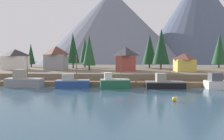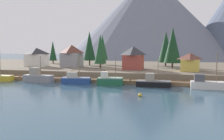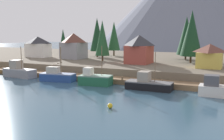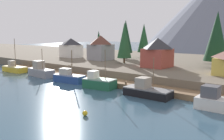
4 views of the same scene
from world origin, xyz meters
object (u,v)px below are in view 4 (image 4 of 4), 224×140
at_px(fishing_boat_grey, 41,71).
at_px(fishing_boat_blue, 69,77).
at_px(house_grey, 101,47).
at_px(fishing_boat_black, 147,91).
at_px(fishing_boat_white, 223,103).
at_px(conifer_near_left, 99,41).
at_px(conifer_back_left, 126,36).
at_px(conifer_mid_left, 216,38).
at_px(conifer_mid_right, 144,38).
at_px(conifer_centre, 124,40).
at_px(conifer_back_right, 217,36).
at_px(channel_buoy, 85,113).
at_px(fishing_boat_yellow, 15,68).
at_px(house_red, 157,52).
at_px(house_white, 71,48).
at_px(fishing_boat_green, 99,82).

relative_size(fishing_boat_grey, fishing_boat_blue, 1.09).
bearing_deg(house_grey, fishing_boat_black, -35.52).
xyz_separation_m(fishing_boat_white, conifer_near_left, (-57.95, 37.12, 6.57)).
bearing_deg(conifer_near_left, fishing_boat_black, -39.17).
distance_m(fishing_boat_black, fishing_boat_white, 12.37).
bearing_deg(conifer_back_left, fishing_boat_grey, -97.78).
xyz_separation_m(fishing_boat_black, conifer_mid_left, (0.50, 33.34, 8.40)).
bearing_deg(conifer_mid_left, conifer_mid_right, 173.59).
distance_m(fishing_boat_white, conifer_near_left, 69.13).
height_order(fishing_boat_white, conifer_centre, conifer_centre).
distance_m(fishing_boat_grey, fishing_boat_white, 43.51).
distance_m(fishing_boat_blue, conifer_back_right, 35.42).
bearing_deg(fishing_boat_black, fishing_boat_blue, 179.04).
xyz_separation_m(house_grey, conifer_mid_left, (31.07, 11.52, 3.04)).
bearing_deg(channel_buoy, conifer_centre, 119.30).
xyz_separation_m(fishing_boat_white, conifer_back_left, (-39.42, 30.08, 8.58)).
distance_m(fishing_boat_black, conifer_mid_right, 44.02).
bearing_deg(conifer_centre, fishing_boat_yellow, -141.16).
distance_m(fishing_boat_grey, house_red, 29.37).
relative_size(fishing_boat_grey, conifer_near_left, 0.90).
height_order(fishing_boat_black, house_white, house_white).
relative_size(house_grey, house_red, 1.06).
height_order(conifer_mid_left, conifer_back_right, conifer_back_right).
xyz_separation_m(house_grey, conifer_centre, (11.13, -2.52, 2.41)).
distance_m(fishing_boat_green, conifer_mid_right, 39.59).
xyz_separation_m(house_grey, conifer_near_left, (-15.01, 15.31, 1.32)).
distance_m(house_red, conifer_near_left, 42.00).
height_order(fishing_boat_black, conifer_centre, conifer_centre).
bearing_deg(fishing_boat_blue, fishing_boat_white, -7.96).
relative_size(house_red, conifer_mid_left, 0.58).
relative_size(house_grey, conifer_back_right, 0.57).
distance_m(fishing_boat_yellow, conifer_mid_left, 55.88).
xyz_separation_m(house_white, house_red, (35.46, -3.17, 0.30)).
xyz_separation_m(house_white, conifer_mid_left, (44.22, 12.27, 3.58)).
relative_size(fishing_boat_grey, conifer_back_right, 0.62).
bearing_deg(fishing_boat_black, conifer_mid_right, 121.92).
bearing_deg(conifer_mid_right, house_white, -142.91).
xyz_separation_m(fishing_boat_grey, conifer_mid_left, (31.64, 33.22, 8.09)).
xyz_separation_m(fishing_boat_grey, fishing_boat_white, (43.51, -0.11, -0.19)).
xyz_separation_m(fishing_boat_yellow, house_grey, (12.92, 21.88, 5.47)).
height_order(fishing_boat_grey, house_white, house_white).
bearing_deg(fishing_boat_green, conifer_mid_right, 101.08).
relative_size(fishing_boat_yellow, fishing_boat_green, 1.22).
bearing_deg(conifer_centre, fishing_boat_green, -66.24).
height_order(fishing_boat_white, conifer_mid_left, conifer_mid_left).
height_order(house_grey, conifer_back_left, conifer_back_left).
relative_size(fishing_boat_green, conifer_mid_right, 0.67).
bearing_deg(house_red, conifer_centre, 172.87).
bearing_deg(house_white, conifer_mid_left, 15.51).
relative_size(fishing_boat_white, conifer_near_left, 0.88).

